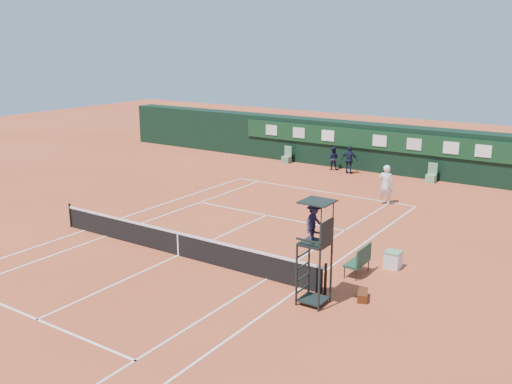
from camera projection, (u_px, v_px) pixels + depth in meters
ground at (179, 255)px, 22.31m from camera, size 90.00×90.00×0.00m
court_lines at (179, 255)px, 22.30m from camera, size 11.05×23.85×0.01m
tennis_net at (178, 243)px, 22.18m from camera, size 12.90×0.10×1.10m
back_wall at (370, 146)px, 36.97m from camera, size 40.00×1.65×3.00m
linesman_chair_left at (287, 158)px, 39.23m from camera, size 0.55×0.50×1.15m
linesman_chair_right at (431, 177)px, 33.85m from camera, size 0.55×0.50×1.15m
umpire_chair at (315, 231)px, 17.60m from camera, size 0.96×0.95×3.42m
player_bench at (360, 259)px, 20.30m from camera, size 0.56×1.20×1.10m
tennis_bag at (363, 295)px, 18.50m from camera, size 0.57×0.80×0.28m
cooler at (393, 260)px, 21.01m from camera, size 0.57×0.57×0.65m
tennis_ball at (304, 218)px, 26.88m from camera, size 0.06×0.06×0.06m
player at (386, 185)px, 29.13m from camera, size 0.85×0.66×2.06m
ball_kid_left at (333, 158)px, 37.02m from camera, size 0.86×0.75×1.50m
ball_kid_right at (349, 160)px, 35.87m from camera, size 1.09×0.55×1.78m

